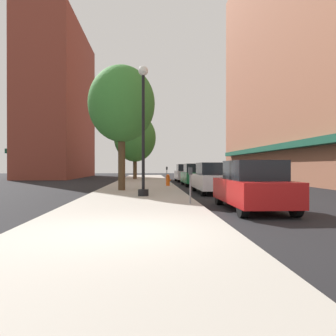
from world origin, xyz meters
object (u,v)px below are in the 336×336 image
Objects in this scene: lamppost at (143,128)px; car_silver at (185,173)px; car_red at (252,186)px; car_white at (213,178)px; car_green at (195,175)px; parking_meter_far at (190,181)px; tree_near at (122,104)px; fire_hydrant at (168,180)px; parking_meter_near at (167,172)px; tree_mid at (135,138)px.

car_silver is (3.71, 16.17, -2.39)m from lamppost.
car_red is 6.89m from car_white.
car_green is at bearing 68.64° from lamppost.
car_red and car_white have the same top height.
parking_meter_far is 0.30× the size of car_green.
car_red is at bearing -91.96° from car_silver.
tree_near is 1.64× the size of car_red.
car_white is (2.15, -5.07, 0.29)m from fire_hydrant.
parking_meter_near is 1.00× the size of parking_meter_far.
tree_near is at bearing 119.91° from car_red.
parking_meter_far is at bearing -97.71° from car_silver.
car_green is at bearing -64.76° from tree_mid.
parking_meter_far is 0.19× the size of tree_mid.
fire_hydrant is 13.11m from tree_mid.
car_red is (2.15, -11.96, 0.29)m from fire_hydrant.
tree_mid reaches higher than parking_meter_far.
car_red is (1.95, -1.07, -0.14)m from parking_meter_far.
car_red is at bearing -79.82° from fire_hydrant.
parking_meter_far is 23.54m from tree_mid.
parking_meter_near is (1.76, 12.80, -2.25)m from lamppost.
car_red is at bearing -83.47° from parking_meter_near.
lamppost is at bearing -71.26° from tree_near.
fire_hydrant is at bearing 54.15° from tree_near.
tree_mid is at bearing 140.71° from car_silver.
tree_near is 8.64m from car_green.
parking_meter_near is 0.19× the size of tree_mid.
tree_near is 10.33m from car_red.
parking_meter_near is 10.34m from car_white.
tree_mid reaches higher than parking_meter_near.
parking_meter_far is at bearing -109.28° from car_white.
tree_mid is 1.60× the size of car_red.
car_white is (3.71, 2.66, -2.39)m from lamppost.
lamppost is 20.00m from tree_mid.
parking_meter_far is 12.79m from car_green.
parking_meter_far is 0.19× the size of tree_near.
car_white is 13.51m from car_silver.
tree_mid is (-2.97, 23.09, 3.51)m from parking_meter_far.
car_red is 1.00× the size of car_green.
lamppost is at bearing -109.26° from car_green.
car_red is at bearing -90.76° from car_white.
car_green is (4.92, -10.45, -3.65)m from tree_mid.
parking_meter_far is at bearing -82.66° from tree_mid.
fire_hydrant is 0.18× the size of car_green.
car_green is 6.69m from car_silver.
tree_near is 1.03× the size of tree_mid.
parking_meter_near reaches higher than fire_hydrant.
parking_meter_near is (0.20, 5.08, 0.43)m from fire_hydrant.
parking_meter_far is at bearing -66.38° from tree_near.
tree_near reaches higher than fire_hydrant.
tree_near reaches higher than tree_mid.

